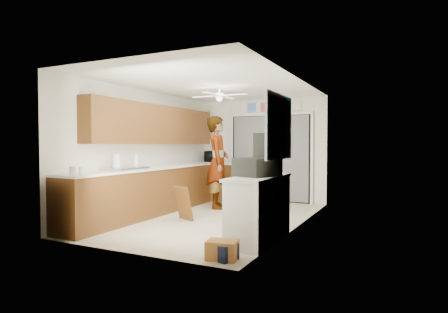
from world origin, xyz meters
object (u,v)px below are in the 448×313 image
(paper_towel_roll, at_px, (116,162))
(navy_crate, at_px, (222,251))
(suitcase, at_px, (257,167))
(dog, at_px, (243,198))
(man, at_px, (218,162))
(soap_bottle, at_px, (136,160))
(microwave, at_px, (212,156))
(cardboard_box, at_px, (222,250))

(paper_towel_roll, relative_size, navy_crate, 0.87)
(suitcase, height_order, dog, suitcase)
(navy_crate, distance_m, man, 3.75)
(man, bearing_deg, soap_bottle, 126.51)
(microwave, bearing_deg, dog, -147.21)
(paper_towel_roll, distance_m, dog, 2.88)
(cardboard_box, bearing_deg, microwave, 119.26)
(paper_towel_roll, height_order, man, man)
(microwave, xyz_separation_m, suitcase, (2.56, -3.45, -0.01))
(cardboard_box, height_order, navy_crate, cardboard_box)
(soap_bottle, distance_m, navy_crate, 3.27)
(soap_bottle, height_order, man, man)
(suitcase, bearing_deg, man, 146.66)
(soap_bottle, bearing_deg, man, 58.91)
(navy_crate, height_order, dog, dog)
(microwave, height_order, dog, microwave)
(suitcase, distance_m, navy_crate, 1.40)
(suitcase, bearing_deg, microwave, 144.58)
(suitcase, distance_m, cardboard_box, 1.38)
(paper_towel_roll, relative_size, cardboard_box, 0.76)
(navy_crate, bearing_deg, paper_towel_roll, 157.30)
(navy_crate, bearing_deg, soap_bottle, 148.39)
(soap_bottle, xyz_separation_m, navy_crate, (2.66, -1.63, -1.00))
(soap_bottle, bearing_deg, dog, 51.23)
(suitcase, xyz_separation_m, cardboard_box, (-0.07, -1.00, -0.96))
(microwave, height_order, cardboard_box, microwave)
(soap_bottle, xyz_separation_m, suitcase, (2.73, -0.63, -0.03))
(suitcase, bearing_deg, soap_bottle, -175.14)
(suitcase, xyz_separation_m, dog, (-1.28, 2.44, -0.86))
(cardboard_box, relative_size, navy_crate, 1.15)
(man, xyz_separation_m, dog, (0.50, 0.23, -0.79))
(navy_crate, bearing_deg, microwave, 119.26)
(soap_bottle, distance_m, suitcase, 2.80)
(navy_crate, bearing_deg, dog, 109.31)
(microwave, xyz_separation_m, navy_crate, (2.49, -4.45, -0.98))
(paper_towel_roll, bearing_deg, cardboard_box, -22.70)
(navy_crate, height_order, man, man)
(paper_towel_roll, bearing_deg, soap_bottle, 88.15)
(microwave, height_order, navy_crate, microwave)
(man, bearing_deg, navy_crate, -174.48)
(microwave, xyz_separation_m, paper_towel_roll, (-0.18, -3.33, 0.00))
(navy_crate, bearing_deg, suitcase, 85.99)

